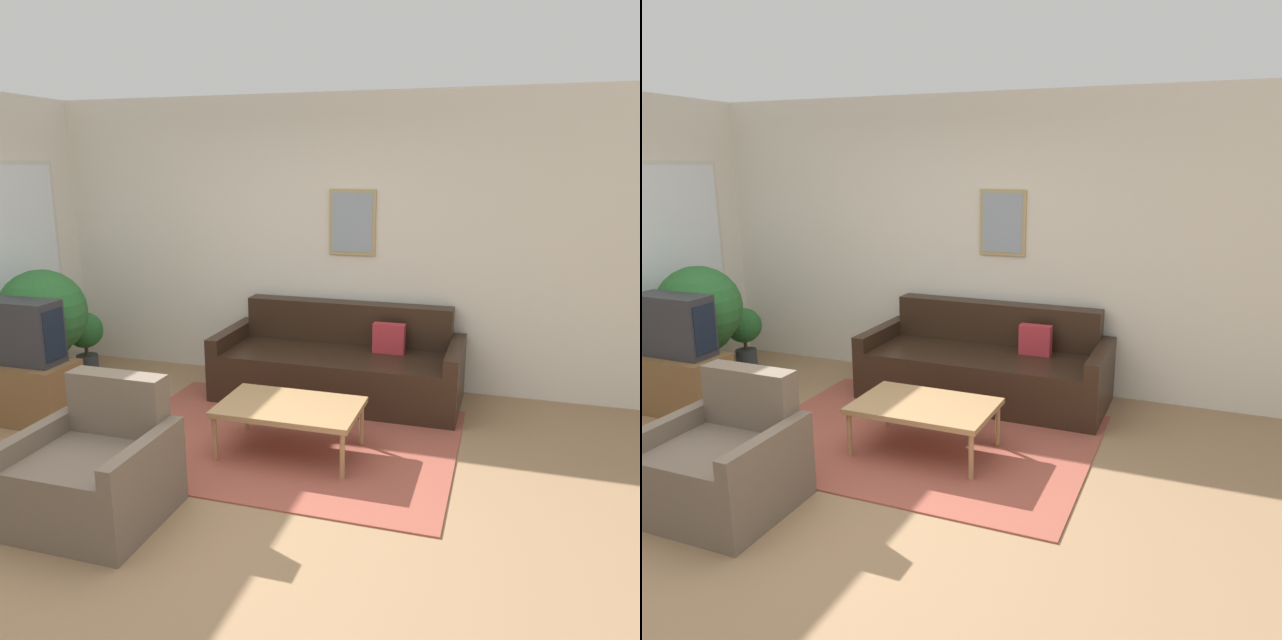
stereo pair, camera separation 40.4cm
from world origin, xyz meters
TOP-DOWN VIEW (x-y plane):
  - ground_plane at (0.00, 0.00)m, footprint 16.00×16.00m
  - area_rug at (0.29, 1.07)m, footprint 2.59×1.94m
  - wall_back at (0.00, 2.57)m, footprint 8.00×0.09m
  - couch at (0.45, 2.10)m, footprint 2.18×0.90m
  - coffee_table at (0.40, 0.88)m, footprint 1.02×0.64m
  - tv_stand at (-1.89, 0.84)m, footprint 0.81×0.44m
  - tv at (-1.89, 0.84)m, footprint 0.67×0.28m
  - armchair at (-0.41, -0.26)m, footprint 0.81×0.76m
  - potted_plant_tall at (-2.03, 1.27)m, footprint 0.76×0.76m
  - potted_plant_by_window at (-2.20, 2.02)m, footprint 0.36×0.36m
  - potted_plant_small at (-2.26, 1.53)m, footprint 0.57×0.57m

SIDE VIEW (x-z plane):
  - ground_plane at x=0.00m, z-range 0.00..0.00m
  - area_rug at x=0.29m, z-range 0.00..0.01m
  - tv_stand at x=-1.89m, z-range 0.00..0.50m
  - armchair at x=-0.41m, z-range -0.13..0.69m
  - couch at x=0.45m, z-range -0.12..0.70m
  - coffee_table at x=0.40m, z-range 0.16..0.54m
  - potted_plant_by_window at x=-2.20m, z-range 0.08..0.70m
  - potted_plant_small at x=-2.26m, z-range 0.12..0.98m
  - tv at x=-1.89m, z-range 0.50..1.02m
  - potted_plant_tall at x=-2.03m, z-range 0.19..1.38m
  - wall_back at x=0.00m, z-range 0.00..2.70m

